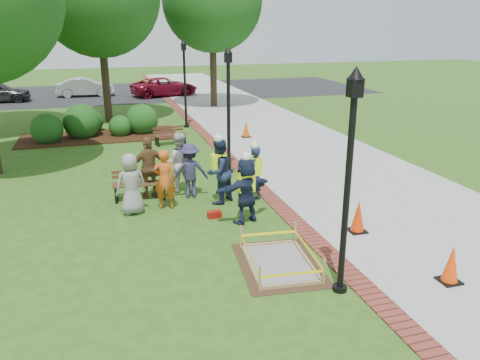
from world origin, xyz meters
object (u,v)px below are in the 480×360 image
object	(u,v)px
cone_front	(451,265)
hivis_worker_a	(246,188)
wet_concrete_pad	(279,255)
bench_near	(140,190)
hivis_worker_b	(254,171)
hivis_worker_c	(219,170)
lamp_near	(349,168)

from	to	relation	value
cone_front	hivis_worker_a	xyz separation A→B (m)	(-2.97, 4.09, 0.55)
wet_concrete_pad	hivis_worker_a	world-z (taller)	hivis_worker_a
cone_front	hivis_worker_a	size ratio (longest dim) A/B	0.43
bench_near	hivis_worker_b	xyz separation A→B (m)	(3.18, -1.08, 0.62)
wet_concrete_pad	hivis_worker_c	distance (m)	4.05
bench_near	cone_front	bearing A→B (deg)	-50.41
bench_near	hivis_worker_b	world-z (taller)	hivis_worker_b
bench_near	hivis_worker_c	world-z (taller)	hivis_worker_c
cone_front	hivis_worker_a	bearing A→B (deg)	126.02
wet_concrete_pad	lamp_near	bearing A→B (deg)	-60.16
wet_concrete_pad	hivis_worker_a	size ratio (longest dim) A/B	1.30
wet_concrete_pad	cone_front	xyz separation A→B (m)	(2.99, -1.68, 0.16)
hivis_worker_b	hivis_worker_c	world-z (taller)	hivis_worker_c
cone_front	hivis_worker_a	distance (m)	5.08
lamp_near	hivis_worker_b	world-z (taller)	lamp_near
wet_concrete_pad	cone_front	distance (m)	3.43
bench_near	hivis_worker_c	bearing A→B (deg)	-23.65
wet_concrete_pad	lamp_near	xyz separation A→B (m)	(0.75, -1.31, 2.25)
bench_near	hivis_worker_c	xyz separation A→B (m)	(2.17, -0.95, 0.73)
cone_front	lamp_near	bearing A→B (deg)	170.57
bench_near	hivis_worker_a	xyz separation A→B (m)	(2.48, -2.51, 0.67)
hivis_worker_b	cone_front	bearing A→B (deg)	-67.58
cone_front	bench_near	bearing A→B (deg)	129.59
bench_near	lamp_near	bearing A→B (deg)	-62.66
hivis_worker_b	hivis_worker_c	xyz separation A→B (m)	(-1.01, 0.13, 0.11)
cone_front	hivis_worker_c	distance (m)	6.56
hivis_worker_a	hivis_worker_b	bearing A→B (deg)	64.10
wet_concrete_pad	hivis_worker_c	xyz separation A→B (m)	(-0.30, 3.97, 0.76)
cone_front	hivis_worker_b	size ratio (longest dim) A/B	0.46
wet_concrete_pad	hivis_worker_c	bearing A→B (deg)	94.33
wet_concrete_pad	hivis_worker_b	distance (m)	3.96
wet_concrete_pad	hivis_worker_b	world-z (taller)	hivis_worker_b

